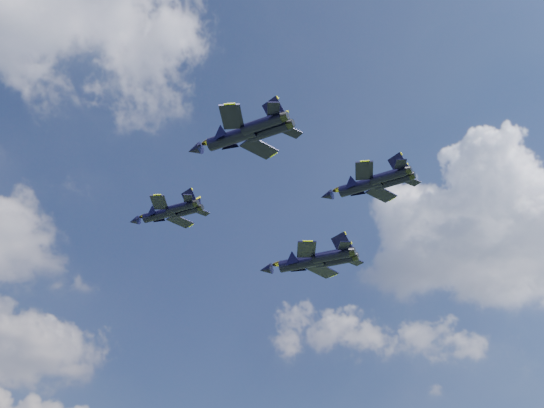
{
  "coord_description": "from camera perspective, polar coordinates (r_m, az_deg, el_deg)",
  "views": [
    {
      "loc": [
        -36.17,
        -65.62,
        4.68
      ],
      "look_at": [
        5.28,
        9.07,
        59.16
      ],
      "focal_mm": 45.0,
      "sensor_mm": 36.0,
      "label": 1
    }
  ],
  "objects": [
    {
      "name": "jet_right",
      "position": [
        114.22,
        2.23,
        -4.95
      ],
      "size": [
        14.76,
        16.76,
        4.31
      ],
      "rotation": [
        0.0,
        0.0,
        0.68
      ],
      "color": "black"
    },
    {
      "name": "jet_lead",
      "position": [
        108.62,
        -9.51,
        -0.88
      ],
      "size": [
        10.86,
        12.95,
        3.28
      ],
      "rotation": [
        0.0,
        0.0,
        0.63
      ],
      "color": "black"
    },
    {
      "name": "jet_left",
      "position": [
        89.45,
        -3.64,
        5.52
      ],
      "size": [
        12.26,
        15.48,
        3.85
      ],
      "rotation": [
        0.0,
        0.0,
        0.59
      ],
      "color": "black"
    },
    {
      "name": "jet_slot",
      "position": [
        95.91,
        7.17,
        1.45
      ],
      "size": [
        10.82,
        14.0,
        3.46
      ],
      "rotation": [
        0.0,
        0.0,
        0.57
      ],
      "color": "black"
    }
  ]
}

